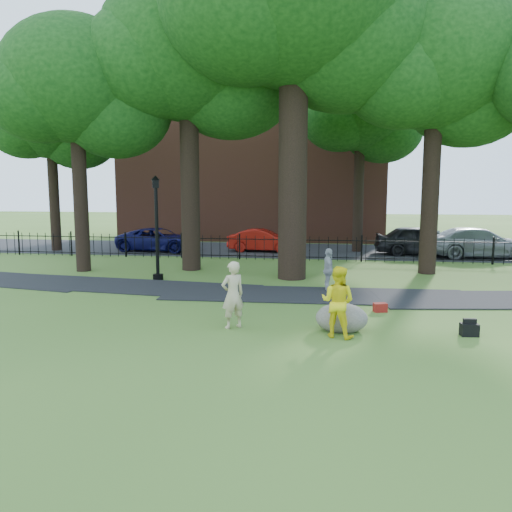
% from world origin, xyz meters
% --- Properties ---
extents(ground, '(120.00, 120.00, 0.00)m').
position_xyz_m(ground, '(0.00, 0.00, 0.00)').
color(ground, '#3D5E21').
rests_on(ground, ground).
extents(footpath, '(36.07, 3.85, 0.03)m').
position_xyz_m(footpath, '(1.00, 3.90, 0.00)').
color(footpath, black).
rests_on(footpath, ground).
extents(street, '(80.00, 7.00, 0.02)m').
position_xyz_m(street, '(0.00, 16.00, 0.00)').
color(street, black).
rests_on(street, ground).
extents(iron_fence, '(44.00, 0.04, 1.20)m').
position_xyz_m(iron_fence, '(0.00, 12.00, 0.60)').
color(iron_fence, black).
rests_on(iron_fence, ground).
extents(brick_building, '(18.00, 8.00, 12.00)m').
position_xyz_m(brick_building, '(-4.00, 24.00, 6.00)').
color(brick_building, brown).
rests_on(brick_building, ground).
extents(big_tree, '(10.08, 8.61, 14.37)m').
position_xyz_m(big_tree, '(0.13, 7.09, 10.14)').
color(big_tree, black).
rests_on(big_tree, ground).
extents(tree_row, '(26.82, 7.96, 12.42)m').
position_xyz_m(tree_row, '(0.52, 8.40, 8.15)').
color(tree_row, black).
rests_on(tree_row, ground).
extents(woman, '(0.74, 0.71, 1.71)m').
position_xyz_m(woman, '(-0.94, -0.30, 0.86)').
color(woman, tan).
rests_on(woman, ground).
extents(man, '(1.00, 0.90, 1.70)m').
position_xyz_m(man, '(1.66, -0.69, 0.85)').
color(man, yellow).
rests_on(man, ground).
extents(pedestrian, '(0.51, 0.93, 1.50)m').
position_xyz_m(pedestrian, '(1.43, 4.62, 0.75)').
color(pedestrian, '#A2A2A7').
rests_on(pedestrian, ground).
extents(boulder, '(1.52, 1.32, 0.75)m').
position_xyz_m(boulder, '(1.78, -0.15, 0.38)').
color(boulder, '#5D584D').
rests_on(boulder, ground).
extents(lamppost, '(0.40, 0.40, 4.01)m').
position_xyz_m(lamppost, '(-5.13, 5.95, 1.96)').
color(lamppost, black).
rests_on(lamppost, ground).
extents(backpack, '(0.43, 0.30, 0.30)m').
position_xyz_m(backpack, '(4.80, -0.16, 0.15)').
color(backpack, black).
rests_on(backpack, ground).
extents(red_bag, '(0.42, 0.32, 0.25)m').
position_xyz_m(red_bag, '(2.92, 1.95, 0.13)').
color(red_bag, maroon).
rests_on(red_bag, ground).
extents(red_sedan, '(3.92, 1.51, 1.28)m').
position_xyz_m(red_sedan, '(-2.23, 15.14, 0.64)').
color(red_sedan, '#A0140C').
rests_on(red_sedan, ground).
extents(navy_van, '(4.85, 2.50, 1.31)m').
position_xyz_m(navy_van, '(-8.11, 14.59, 0.65)').
color(navy_van, '#0E0E46').
rests_on(navy_van, ground).
extents(grey_car, '(4.68, 1.96, 1.58)m').
position_xyz_m(grey_car, '(6.22, 15.00, 0.79)').
color(grey_car, black).
rests_on(grey_car, ground).
extents(silver_car, '(5.46, 2.68, 1.53)m').
position_xyz_m(silver_car, '(9.01, 14.36, 0.76)').
color(silver_car, gray).
rests_on(silver_car, ground).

